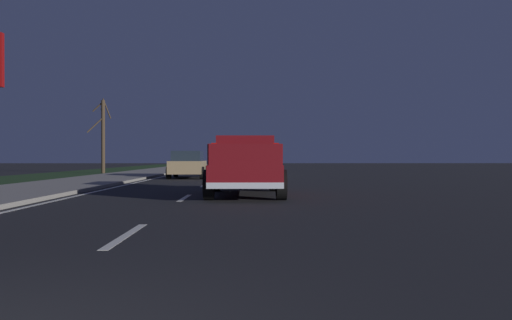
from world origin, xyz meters
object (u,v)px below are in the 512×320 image
object	(u,v)px
pickup_truck	(245,166)
sedan_tan	(188,164)
sedan_silver	(244,163)
bare_tree_far	(103,134)

from	to	relation	value
pickup_truck	sedan_tan	size ratio (longest dim) A/B	1.23
sedan_tan	sedan_silver	world-z (taller)	same
sedan_silver	bare_tree_far	xyz separation A→B (m)	(4.47, 10.57, 2.14)
sedan_silver	sedan_tan	bearing A→B (deg)	143.67
sedan_tan	pickup_truck	bearing A→B (deg)	-165.00
sedan_tan	bare_tree_far	world-z (taller)	bare_tree_far
pickup_truck	bare_tree_far	distance (m)	23.79
bare_tree_far	sedan_tan	bearing A→B (deg)	-139.77
sedan_tan	sedan_silver	xyz separation A→B (m)	(4.29, -3.16, 0.00)
pickup_truck	sedan_tan	xyz separation A→B (m)	(12.37, 3.31, -0.13)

